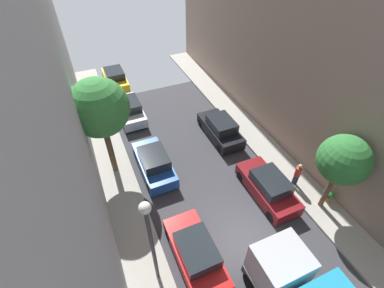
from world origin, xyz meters
TOP-DOWN VIEW (x-y plane):
  - ground at (0.00, 0.00)m, footprint 32.00×32.00m
  - sidewalk_left at (-5.00, 0.00)m, footprint 2.00×44.00m
  - sidewalk_right at (5.00, 0.00)m, footprint 2.00×44.00m
  - parked_car_left_2 at (-2.70, -0.05)m, footprint 1.78×4.20m
  - parked_car_left_3 at (-2.70, 6.31)m, footprint 1.78×4.20m
  - parked_car_left_4 at (-2.70, 12.64)m, footprint 1.78×4.20m
  - parked_car_left_5 at (-2.70, 18.11)m, footprint 1.78×4.20m
  - parked_car_right_2 at (2.70, 1.89)m, footprint 1.78×4.20m
  - parked_car_right_3 at (2.70, 7.67)m, footprint 1.78×4.20m
  - pedestrian at (4.58, 1.77)m, footprint 0.40×0.36m
  - street_tree_0 at (-5.00, 7.33)m, footprint 3.24×3.24m
  - street_tree_1 at (5.01, -0.01)m, footprint 2.47×2.47m
  - potted_plant_0 at (-5.71, 14.35)m, footprint 0.53×0.53m
  - potted_plant_1 at (-5.66, 16.48)m, footprint 0.57×0.57m
  - potted_plant_2 at (5.59, 0.04)m, footprint 0.46×0.46m
  - lamp_post at (-4.60, -0.09)m, footprint 0.44×0.44m

SIDE VIEW (x-z plane):
  - ground at x=0.00m, z-range 0.00..0.00m
  - sidewalk_left at x=-5.00m, z-range 0.00..0.15m
  - sidewalk_right at x=5.00m, z-range 0.00..0.15m
  - potted_plant_2 at x=5.59m, z-range 0.19..0.94m
  - potted_plant_0 at x=-5.71m, z-range 0.20..0.98m
  - potted_plant_1 at x=-5.66m, z-range 0.22..1.19m
  - parked_car_left_2 at x=-2.70m, z-range -0.06..1.50m
  - parked_car_left_3 at x=-2.70m, z-range -0.06..1.50m
  - parked_car_left_4 at x=-2.70m, z-range -0.06..1.50m
  - parked_car_left_5 at x=-2.70m, z-range -0.06..1.50m
  - parked_car_right_2 at x=2.70m, z-range -0.06..1.50m
  - parked_car_right_3 at x=2.70m, z-range -0.06..1.50m
  - pedestrian at x=4.58m, z-range 0.21..1.93m
  - street_tree_1 at x=5.01m, z-range 1.30..6.13m
  - lamp_post at x=-4.60m, z-range 1.02..6.54m
  - street_tree_0 at x=-5.00m, z-range 1.65..7.97m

